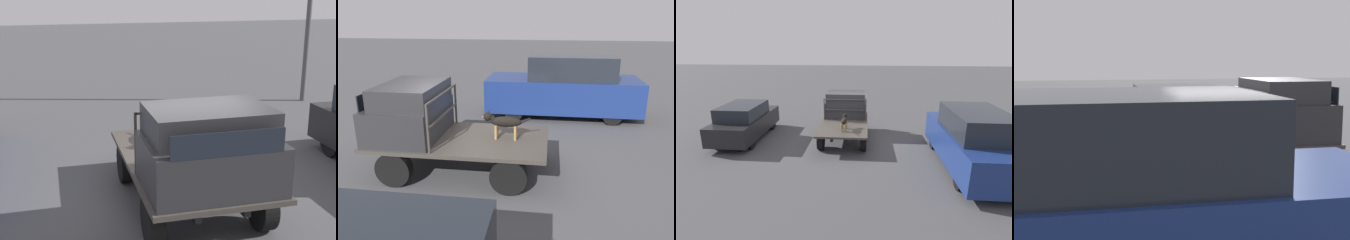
% 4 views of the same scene
% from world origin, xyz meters
% --- Properties ---
extents(ground_plane, '(80.00, 80.00, 0.00)m').
position_xyz_m(ground_plane, '(0.00, 0.00, 0.00)').
color(ground_plane, '#474749').
extents(flatbed_truck, '(3.85, 2.07, 0.80)m').
position_xyz_m(flatbed_truck, '(0.00, 0.00, 0.59)').
color(flatbed_truck, black).
rests_on(flatbed_truck, ground).
extents(truck_cab, '(1.44, 1.95, 1.19)m').
position_xyz_m(truck_cab, '(1.12, 0.00, 1.37)').
color(truck_cab, '#28282B').
rests_on(truck_cab, flatbed_truck).
extents(truck_headboard, '(0.04, 1.95, 1.00)m').
position_xyz_m(truck_headboard, '(0.37, 0.00, 1.46)').
color(truck_headboard, '#3D3833').
rests_on(truck_headboard, flatbed_truck).
extents(dog, '(1.07, 0.23, 0.62)m').
position_xyz_m(dog, '(-0.93, -0.07, 1.19)').
color(dog, '#9E7547').
rests_on(dog, flatbed_truck).
extents(parked_pickup_far, '(5.13, 1.93, 2.12)m').
position_xyz_m(parked_pickup_far, '(-2.41, -4.61, 1.03)').
color(parked_pickup_far, black).
rests_on(parked_pickup_far, ground).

